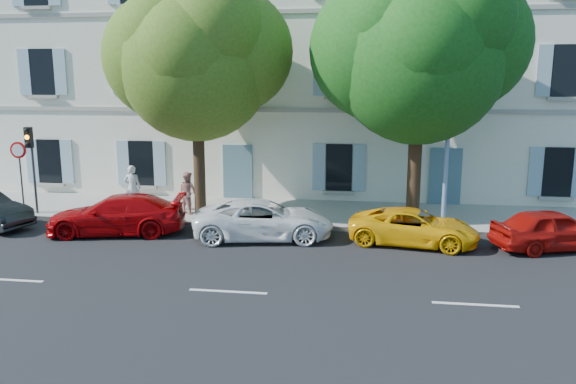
# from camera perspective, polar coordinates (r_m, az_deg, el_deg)

# --- Properties ---
(ground) EXTENTS (90.00, 90.00, 0.00)m
(ground) POSITION_cam_1_polar(r_m,az_deg,el_deg) (18.07, -3.02, -5.52)
(ground) COLOR black
(sidewalk) EXTENTS (36.00, 4.50, 0.15)m
(sidewalk) POSITION_cam_1_polar(r_m,az_deg,el_deg) (22.29, -0.83, -2.09)
(sidewalk) COLOR #A09E96
(sidewalk) RESTS_ON ground
(kerb) EXTENTS (36.00, 0.16, 0.16)m
(kerb) POSITION_cam_1_polar(r_m,az_deg,el_deg) (20.21, -1.78, -3.47)
(kerb) COLOR #9E998E
(kerb) RESTS_ON ground
(building) EXTENTS (28.00, 7.00, 12.00)m
(building) POSITION_cam_1_polar(r_m,az_deg,el_deg) (27.40, 1.04, 12.87)
(building) COLOR white
(building) RESTS_ON ground
(car_red_coupe) EXTENTS (4.93, 2.72, 1.35)m
(car_red_coupe) POSITION_cam_1_polar(r_m,az_deg,el_deg) (20.23, -17.02, -2.21)
(car_red_coupe) COLOR #A50407
(car_red_coupe) RESTS_ON ground
(car_white_coupe) EXTENTS (4.93, 2.84, 1.29)m
(car_white_coupe) POSITION_cam_1_polar(r_m,az_deg,el_deg) (18.78, -2.49, -2.83)
(car_white_coupe) COLOR white
(car_white_coupe) RESTS_ON ground
(car_yellow_supercar) EXTENTS (4.37, 2.54, 1.14)m
(car_yellow_supercar) POSITION_cam_1_polar(r_m,az_deg,el_deg) (18.58, 12.65, -3.49)
(car_yellow_supercar) COLOR #FFB70A
(car_yellow_supercar) RESTS_ON ground
(car_red_hatchback) EXTENTS (4.08, 2.59, 1.29)m
(car_red_hatchback) POSITION_cam_1_polar(r_m,az_deg,el_deg) (19.38, 25.32, -3.47)
(car_red_hatchback) COLOR #A20E0A
(car_red_hatchback) RESTS_ON ground
(tree_left) EXTENTS (5.62, 5.62, 8.72)m
(tree_left) POSITION_cam_1_polar(r_m,az_deg,el_deg) (21.47, -9.32, 12.56)
(tree_left) COLOR #3A2819
(tree_left) RESTS_ON sidewalk
(tree_right) EXTENTS (5.86, 5.86, 9.02)m
(tree_right) POSITION_cam_1_polar(r_m,az_deg,el_deg) (20.05, 13.18, 13.03)
(tree_right) COLOR #3A2819
(tree_right) RESTS_ON sidewalk
(traffic_light) EXTENTS (0.26, 0.38, 3.35)m
(traffic_light) POSITION_cam_1_polar(r_m,az_deg,el_deg) (23.49, -24.69, 3.77)
(traffic_light) COLOR #383A3D
(traffic_light) RESTS_ON sidewalk
(road_sign) EXTENTS (0.64, 0.10, 2.78)m
(road_sign) POSITION_cam_1_polar(r_m,az_deg,el_deg) (23.94, -25.62, 2.78)
(road_sign) COLOR #383A3D
(road_sign) RESTS_ON sidewalk
(street_lamp) EXTENTS (0.29, 1.74, 8.18)m
(street_lamp) POSITION_cam_1_polar(r_m,az_deg,el_deg) (19.98, 16.20, 9.58)
(street_lamp) COLOR #7293BF
(street_lamp) RESTS_ON sidewalk
(pedestrian_a) EXTENTS (0.71, 0.52, 1.82)m
(pedestrian_a) POSITION_cam_1_polar(r_m,az_deg,el_deg) (22.94, -15.52, 0.39)
(pedestrian_a) COLOR silver
(pedestrian_a) RESTS_ON sidewalk
(pedestrian_b) EXTENTS (0.99, 0.93, 1.63)m
(pedestrian_b) POSITION_cam_1_polar(r_m,az_deg,el_deg) (22.07, -10.16, -0.03)
(pedestrian_b) COLOR tan
(pedestrian_b) RESTS_ON sidewalk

